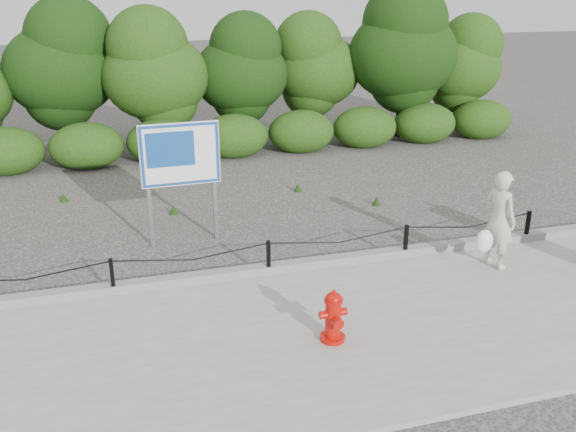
# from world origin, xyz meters

# --- Properties ---
(ground) EXTENTS (90.00, 90.00, 0.00)m
(ground) POSITION_xyz_m (0.00, 0.00, 0.00)
(ground) COLOR #2D2B28
(ground) RESTS_ON ground
(sidewalk) EXTENTS (14.00, 4.00, 0.08)m
(sidewalk) POSITION_xyz_m (0.00, -2.00, 0.04)
(sidewalk) COLOR gray
(sidewalk) RESTS_ON ground
(curb) EXTENTS (14.00, 0.22, 0.14)m
(curb) POSITION_xyz_m (0.00, 0.05, 0.15)
(curb) COLOR slate
(curb) RESTS_ON sidewalk
(chain_barrier) EXTENTS (10.06, 0.06, 0.60)m
(chain_barrier) POSITION_xyz_m (0.00, 0.00, 0.46)
(chain_barrier) COLOR black
(chain_barrier) RESTS_ON sidewalk
(treeline) EXTENTS (20.09, 3.64, 4.63)m
(treeline) POSITION_xyz_m (0.61, 8.93, 2.41)
(treeline) COLOR black
(treeline) RESTS_ON ground
(fire_hydrant) EXTENTS (0.39, 0.40, 0.75)m
(fire_hydrant) POSITION_xyz_m (0.34, -2.19, 0.44)
(fire_hydrant) COLOR #B50D06
(fire_hydrant) RESTS_ON sidewalk
(pedestrian) EXTENTS (0.78, 0.71, 1.69)m
(pedestrian) POSITION_xyz_m (3.79, -0.76, 0.91)
(pedestrian) COLOR beige
(pedestrian) RESTS_ON sidewalk
(advertising_sign) EXTENTS (1.45, 0.16, 2.31)m
(advertising_sign) POSITION_xyz_m (-1.15, 1.89, 1.63)
(advertising_sign) COLOR slate
(advertising_sign) RESTS_ON ground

